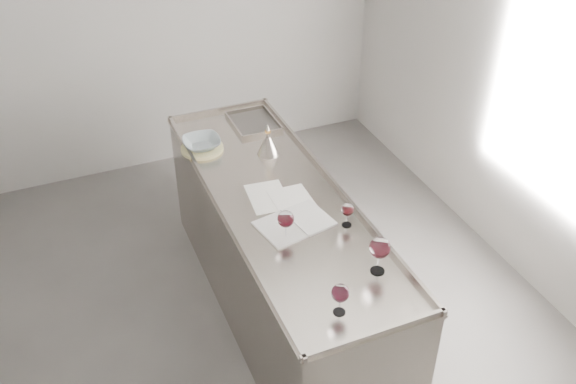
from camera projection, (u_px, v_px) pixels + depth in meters
name	position (u px, v px, depth m)	size (l,w,h in m)	color
room_shell	(209.00, 178.00, 3.21)	(4.54, 5.04, 2.84)	#4E4C49
counter	(280.00, 256.00, 4.13)	(0.77, 2.42, 0.97)	gray
wine_glass_left	(286.00, 220.00, 3.47)	(0.09, 0.09, 0.18)	white
wine_glass_middle	(340.00, 294.00, 3.02)	(0.09, 0.09, 0.17)	white
wine_glass_right	(380.00, 249.00, 3.24)	(0.11, 0.11, 0.22)	white
wine_glass_small	(348.00, 210.00, 3.58)	(0.07, 0.07, 0.15)	white
notebook	(295.00, 223.00, 3.65)	(0.45, 0.35, 0.02)	white
loose_paper_top	(268.00, 197.00, 3.86)	(0.23, 0.32, 0.00)	white
loose_paper_under	(294.00, 202.00, 3.82)	(0.23, 0.33, 0.00)	white
trivet	(202.00, 148.00, 4.31)	(0.29, 0.29, 0.02)	#CEC685
ceramic_bowl	(202.00, 143.00, 4.28)	(0.25, 0.25, 0.06)	gray
wine_funnel	(268.00, 145.00, 4.23)	(0.15, 0.15, 0.22)	#AEA59B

